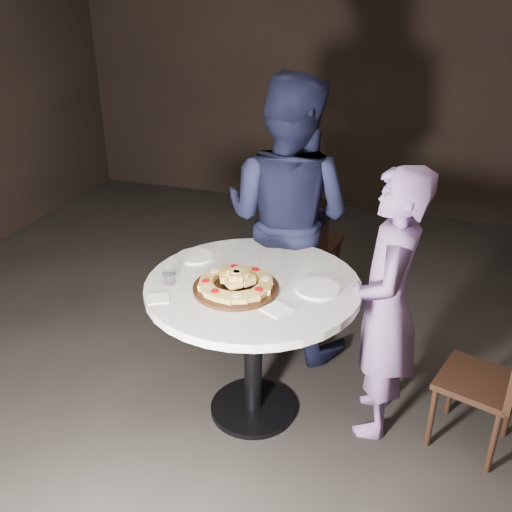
# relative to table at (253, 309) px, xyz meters

# --- Properties ---
(floor) EXTENTS (7.00, 7.00, 0.00)m
(floor) POSITION_rel_table_xyz_m (-0.07, -0.05, -0.69)
(floor) COLOR black
(floor) RESTS_ON ground
(table) EXTENTS (1.43, 1.43, 0.84)m
(table) POSITION_rel_table_xyz_m (0.00, 0.00, 0.00)
(table) COLOR black
(table) RESTS_ON ground
(serving_board) EXTENTS (0.50, 0.50, 0.02)m
(serving_board) POSITION_rel_table_xyz_m (-0.06, -0.10, 0.17)
(serving_board) COLOR black
(serving_board) RESTS_ON table
(focaccia_pile) EXTENTS (0.39, 0.38, 0.10)m
(focaccia_pile) POSITION_rel_table_xyz_m (-0.05, -0.10, 0.20)
(focaccia_pile) COLOR #B99247
(focaccia_pile) RESTS_ON serving_board
(plate_left) EXTENTS (0.26, 0.26, 0.01)m
(plate_left) POSITION_rel_table_xyz_m (-0.41, 0.18, 0.16)
(plate_left) COLOR white
(plate_left) RESTS_ON table
(plate_right) EXTENTS (0.29, 0.29, 0.01)m
(plate_right) POSITION_rel_table_xyz_m (0.33, 0.03, 0.16)
(plate_right) COLOR white
(plate_right) RESTS_ON table
(water_glass) EXTENTS (0.08, 0.08, 0.06)m
(water_glass) POSITION_rel_table_xyz_m (-0.40, -0.15, 0.19)
(water_glass) COLOR silver
(water_glass) RESTS_ON table
(napkin_near) EXTENTS (0.14, 0.14, 0.01)m
(napkin_near) POSITION_rel_table_xyz_m (-0.39, -0.31, 0.16)
(napkin_near) COLOR white
(napkin_near) RESTS_ON table
(napkin_far) EXTENTS (0.16, 0.16, 0.01)m
(napkin_far) POSITION_rel_table_xyz_m (0.20, -0.22, 0.16)
(napkin_far) COLOR white
(napkin_far) RESTS_ON table
(chair_far) EXTENTS (0.48, 0.50, 0.94)m
(chair_far) POSITION_rel_table_xyz_m (-0.04, 1.26, -0.14)
(chair_far) COLOR black
(chair_far) RESTS_ON ground
(chair_right) EXTENTS (0.48, 0.47, 0.79)m
(chair_right) POSITION_rel_table_xyz_m (1.25, 0.12, -0.23)
(chair_right) COLOR black
(chair_right) RESTS_ON ground
(diner_navy) EXTENTS (0.99, 0.84, 1.80)m
(diner_navy) POSITION_rel_table_xyz_m (-0.03, 0.76, 0.22)
(diner_navy) COLOR black
(diner_navy) RESTS_ON ground
(diner_teal) EXTENTS (0.40, 0.57, 1.49)m
(diner_teal) POSITION_rel_table_xyz_m (0.67, 0.14, 0.06)
(diner_teal) COLOR slate
(diner_teal) RESTS_ON ground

